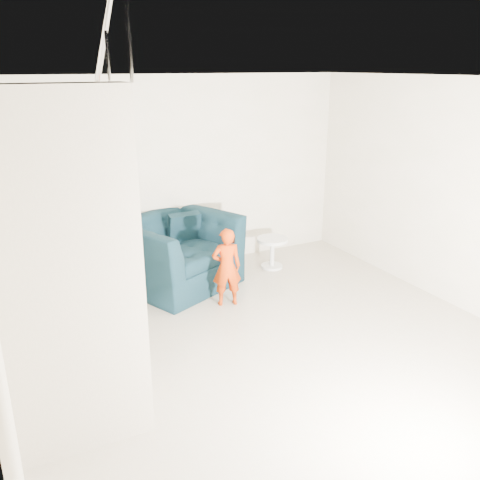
{
  "coord_description": "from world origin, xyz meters",
  "views": [
    {
      "loc": [
        -2.44,
        -3.84,
        2.81
      ],
      "look_at": [
        0.15,
        1.2,
        0.85
      ],
      "focal_mm": 38.0,
      "sensor_mm": 36.0,
      "label": 1
    }
  ],
  "objects_px": {
    "toddler": "(227,267)",
    "staircase": "(58,287)",
    "armchair": "(177,252)",
    "side_table": "(272,248)"
  },
  "relations": [
    {
      "from": "toddler",
      "to": "staircase",
      "type": "bearing_deg",
      "value": 35.32
    },
    {
      "from": "armchair",
      "to": "toddler",
      "type": "xyz_separation_m",
      "value": [
        0.33,
        -0.83,
        0.03
      ]
    },
    {
      "from": "side_table",
      "to": "staircase",
      "type": "distance_m",
      "value": 3.55
    },
    {
      "from": "armchair",
      "to": "toddler",
      "type": "bearing_deg",
      "value": -91.91
    },
    {
      "from": "staircase",
      "to": "armchair",
      "type": "bearing_deg",
      "value": 43.03
    },
    {
      "from": "toddler",
      "to": "side_table",
      "type": "distance_m",
      "value": 1.37
    },
    {
      "from": "side_table",
      "to": "staircase",
      "type": "xyz_separation_m",
      "value": [
        -3.13,
        -1.54,
        0.65
      ]
    },
    {
      "from": "staircase",
      "to": "toddler",
      "type": "bearing_deg",
      "value": 20.45
    },
    {
      "from": "toddler",
      "to": "side_table",
      "type": "xyz_separation_m",
      "value": [
        1.11,
        0.78,
        -0.19
      ]
    },
    {
      "from": "toddler",
      "to": "staircase",
      "type": "relative_size",
      "value": 0.27
    }
  ]
}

